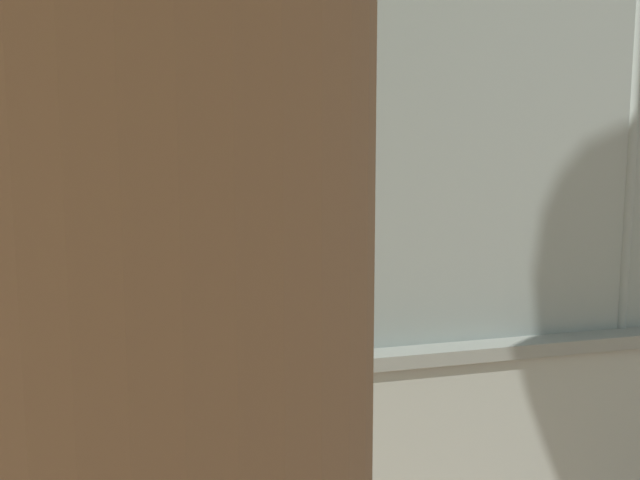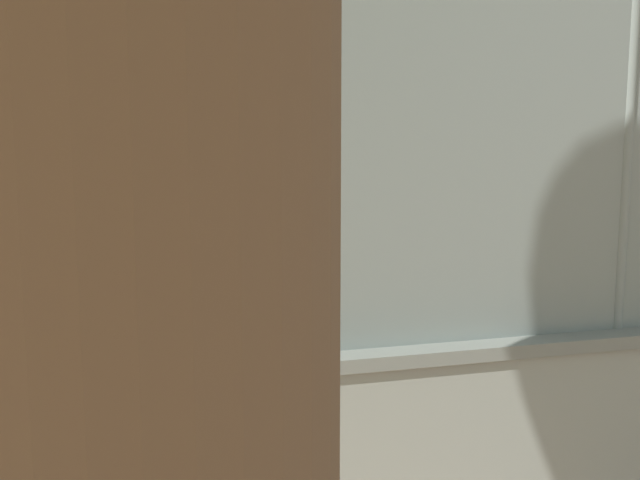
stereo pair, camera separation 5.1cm
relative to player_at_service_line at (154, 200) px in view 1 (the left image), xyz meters
The scene contains 5 objects.
ground_plane 5.31m from the player_at_service_line, 159.35° to the left, with size 260.00×260.00×0.00m, color tan.
player_at_service_line is the anchor object (origin of this frame).
player_foreground_swinging 5.19m from the player_at_service_line, 96.31° to the left, with size 1.24×0.79×1.71m.
player_baseline_waiting 11.47m from the player_at_service_line, 95.75° to the left, with size 0.69×1.22×1.47m.
sports_ball 1.18m from the player_at_service_line, 61.89° to the left, with size 0.09×0.09×0.09m, color yellow.
Camera 1 is at (6.27, 18.18, 3.13)m, focal length 47.09 mm.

